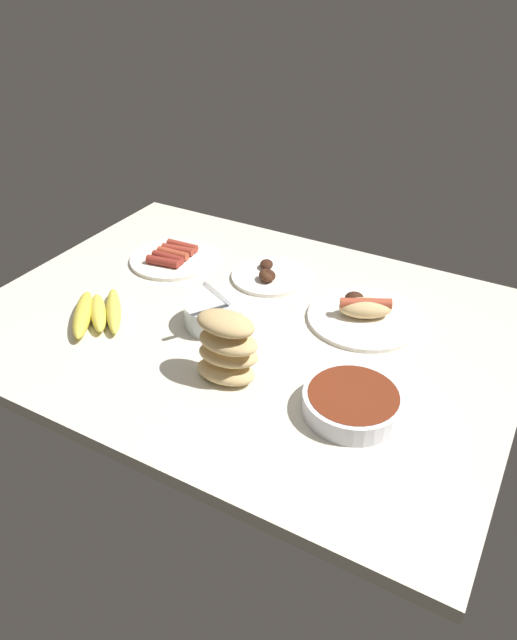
# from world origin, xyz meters

# --- Properties ---
(ground_plane) EXTENTS (1.20, 0.90, 0.03)m
(ground_plane) POSITION_xyz_m (0.00, 0.00, -0.01)
(ground_plane) COLOR silver
(bowl_coleslaw) EXTENTS (0.14, 0.14, 0.15)m
(bowl_coleslaw) POSITION_xyz_m (-0.05, -0.05, 0.03)
(bowl_coleslaw) COLOR silver
(bowl_coleslaw) RESTS_ON ground_plane
(plate_grilled_meat) EXTENTS (0.19, 0.19, 0.04)m
(plate_grilled_meat) POSITION_xyz_m (-0.04, 0.20, 0.01)
(plate_grilled_meat) COLOR white
(plate_grilled_meat) RESTS_ON ground_plane
(banana_bunch) EXTENTS (0.19, 0.21, 0.04)m
(banana_bunch) POSITION_xyz_m (-0.29, -0.16, 0.02)
(banana_bunch) COLOR #E5D14C
(banana_bunch) RESTS_ON ground_plane
(bowl_chili) EXTENTS (0.19, 0.19, 0.04)m
(bowl_chili) POSITION_xyz_m (0.33, -0.16, 0.02)
(bowl_chili) COLOR white
(bowl_chili) RESTS_ON ground_plane
(plate_sausages) EXTENTS (0.23, 0.23, 0.03)m
(plate_sausages) POSITION_xyz_m (-0.31, 0.16, 0.01)
(plate_sausages) COLOR white
(plate_sausages) RESTS_ON ground_plane
(plate_hotdog_assembled) EXTENTS (0.26, 0.26, 0.06)m
(plate_hotdog_assembled) POSITION_xyz_m (0.24, 0.14, 0.02)
(plate_hotdog_assembled) COLOR white
(plate_hotdog_assembled) RESTS_ON ground_plane
(bread_stack) EXTENTS (0.13, 0.10, 0.14)m
(bread_stack) POSITION_xyz_m (0.07, -0.19, 0.07)
(bread_stack) COLOR #DBB77A
(bread_stack) RESTS_ON ground_plane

